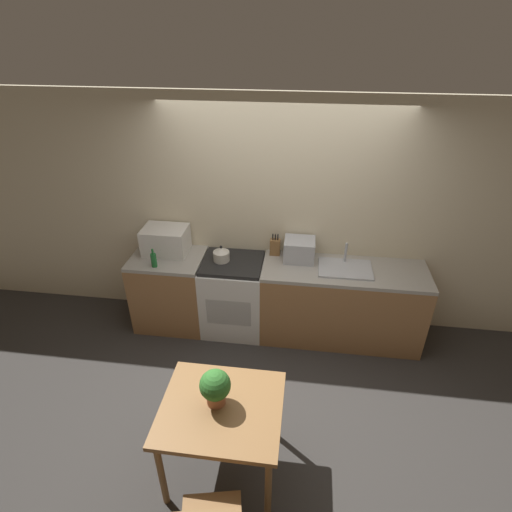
# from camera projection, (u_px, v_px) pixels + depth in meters

# --- Properties ---
(ground_plane) EXTENTS (16.00, 16.00, 0.00)m
(ground_plane) POSITION_uv_depth(u_px,v_px,m) (267.00, 378.00, 4.09)
(ground_plane) COLOR #33302D
(wall_back) EXTENTS (10.00, 0.06, 2.60)m
(wall_back) POSITION_uv_depth(u_px,v_px,m) (279.00, 217.00, 4.38)
(wall_back) COLOR beige
(wall_back) RESTS_ON ground_plane
(counter_left_run) EXTENTS (0.80, 0.62, 0.90)m
(counter_left_run) POSITION_uv_depth(u_px,v_px,m) (171.00, 290.00, 4.66)
(counter_left_run) COLOR olive
(counter_left_run) RESTS_ON ground_plane
(counter_right_run) EXTENTS (1.75, 0.62, 0.90)m
(counter_right_run) POSITION_uv_depth(u_px,v_px,m) (341.00, 303.00, 4.44)
(counter_right_run) COLOR olive
(counter_right_run) RESTS_ON ground_plane
(stove_range) EXTENTS (0.68, 0.62, 0.90)m
(stove_range) POSITION_uv_depth(u_px,v_px,m) (233.00, 295.00, 4.57)
(stove_range) COLOR silver
(stove_range) RESTS_ON ground_plane
(kettle) EXTENTS (0.18, 0.18, 0.18)m
(kettle) POSITION_uv_depth(u_px,v_px,m) (221.00, 254.00, 4.32)
(kettle) COLOR beige
(kettle) RESTS_ON stove_range
(microwave) EXTENTS (0.49, 0.35, 0.30)m
(microwave) POSITION_uv_depth(u_px,v_px,m) (166.00, 240.00, 4.45)
(microwave) COLOR silver
(microwave) RESTS_ON counter_left_run
(bottle) EXTENTS (0.06, 0.06, 0.21)m
(bottle) POSITION_uv_depth(u_px,v_px,m) (154.00, 260.00, 4.22)
(bottle) COLOR #1E662D
(bottle) RESTS_ON counter_left_run
(knife_block) EXTENTS (0.11, 0.08, 0.26)m
(knife_block) POSITION_uv_depth(u_px,v_px,m) (275.00, 247.00, 4.43)
(knife_block) COLOR brown
(knife_block) RESTS_ON counter_right_run
(toaster_oven) EXTENTS (0.33, 0.28, 0.24)m
(toaster_oven) POSITION_uv_depth(u_px,v_px,m) (299.00, 250.00, 4.33)
(toaster_oven) COLOR #ADAFB5
(toaster_oven) RESTS_ON counter_right_run
(sink_basin) EXTENTS (0.56, 0.39, 0.24)m
(sink_basin) POSITION_uv_depth(u_px,v_px,m) (345.00, 268.00, 4.20)
(sink_basin) COLOR #ADAFB5
(sink_basin) RESTS_ON counter_right_run
(dining_table) EXTENTS (0.89, 0.78, 0.73)m
(dining_table) POSITION_uv_depth(u_px,v_px,m) (222.00, 415.00, 2.96)
(dining_table) COLOR brown
(dining_table) RESTS_ON ground_plane
(potted_plant) EXTENTS (0.23, 0.23, 0.30)m
(potted_plant) POSITION_uv_depth(u_px,v_px,m) (215.00, 387.00, 2.87)
(potted_plant) COLOR #9E5B3D
(potted_plant) RESTS_ON dining_table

